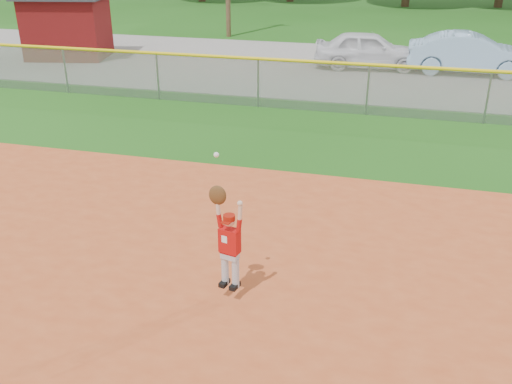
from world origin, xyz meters
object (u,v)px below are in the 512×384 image
utility_shed (67,25)px  ballplayer (228,239)px  car_white_a (369,50)px  car_blue (470,54)px

utility_shed → ballplayer: (11.81, -15.14, -0.33)m
car_white_a → ballplayer: (-0.75, -16.21, 0.28)m
utility_shed → car_white_a: bearing=4.9°
car_blue → utility_shed: bearing=94.0°
utility_shed → ballplayer: 19.20m
car_white_a → utility_shed: (-12.56, -1.07, 0.61)m
car_white_a → car_blue: (3.78, 0.01, 0.04)m
car_white_a → car_blue: size_ratio=0.92×
car_white_a → car_blue: 3.78m
ballplayer → car_white_a: bearing=87.3°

